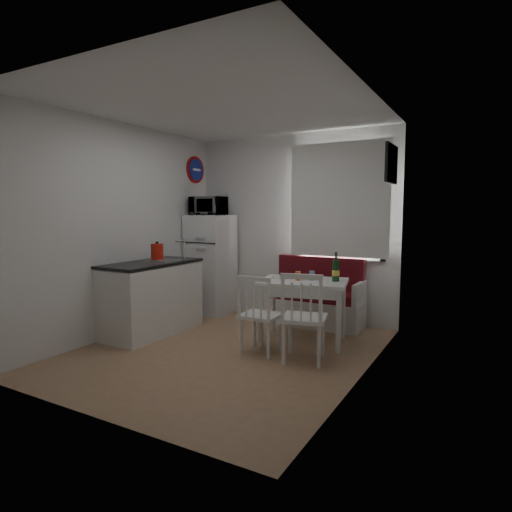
{
  "coord_description": "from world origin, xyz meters",
  "views": [
    {
      "loc": [
        2.51,
        -3.82,
        1.53
      ],
      "look_at": [
        0.1,
        0.5,
        1.01
      ],
      "focal_mm": 30.0,
      "sensor_mm": 36.0,
      "label": 1
    }
  ],
  "objects_px": {
    "dining_table": "(304,287)",
    "microwave": "(208,206)",
    "bench": "(316,303)",
    "kitchen_counter": "(152,297)",
    "chair_right": "(301,308)",
    "chair_left": "(257,306)",
    "fridge": "(211,264)",
    "wine_bottle": "(336,267)",
    "kettle": "(157,252)"
  },
  "relations": [
    {
      "from": "kitchen_counter",
      "to": "bench",
      "type": "xyz_separation_m",
      "value": [
        1.66,
        1.35,
        -0.15
      ]
    },
    {
      "from": "chair_right",
      "to": "kitchen_counter",
      "type": "bearing_deg",
      "value": 163.33
    },
    {
      "from": "microwave",
      "to": "kettle",
      "type": "distance_m",
      "value": 1.28
    },
    {
      "from": "bench",
      "to": "microwave",
      "type": "height_order",
      "value": "microwave"
    },
    {
      "from": "wine_bottle",
      "to": "bench",
      "type": "bearing_deg",
      "value": 125.87
    },
    {
      "from": "bench",
      "to": "dining_table",
      "type": "distance_m",
      "value": 0.89
    },
    {
      "from": "chair_right",
      "to": "kettle",
      "type": "relative_size",
      "value": 2.11
    },
    {
      "from": "kettle",
      "to": "dining_table",
      "type": "bearing_deg",
      "value": 15.78
    },
    {
      "from": "chair_left",
      "to": "microwave",
      "type": "bearing_deg",
      "value": 138.42
    },
    {
      "from": "kitchen_counter",
      "to": "dining_table",
      "type": "xyz_separation_m",
      "value": [
        1.81,
        0.55,
        0.2
      ]
    },
    {
      "from": "bench",
      "to": "chair_right",
      "type": "relative_size",
      "value": 2.45
    },
    {
      "from": "kitchen_counter",
      "to": "kettle",
      "type": "distance_m",
      "value": 0.57
    },
    {
      "from": "bench",
      "to": "kettle",
      "type": "xyz_separation_m",
      "value": [
        -1.61,
        -1.3,
        0.72
      ]
    },
    {
      "from": "chair_left",
      "to": "dining_table",
      "type": "bearing_deg",
      "value": 67.72
    },
    {
      "from": "chair_right",
      "to": "wine_bottle",
      "type": "height_order",
      "value": "wine_bottle"
    },
    {
      "from": "fridge",
      "to": "microwave",
      "type": "height_order",
      "value": "microwave"
    },
    {
      "from": "bench",
      "to": "chair_left",
      "type": "relative_size",
      "value": 2.76
    },
    {
      "from": "chair_left",
      "to": "fridge",
      "type": "height_order",
      "value": "fridge"
    },
    {
      "from": "chair_left",
      "to": "wine_bottle",
      "type": "bearing_deg",
      "value": 50.16
    },
    {
      "from": "wine_bottle",
      "to": "kitchen_counter",
      "type": "bearing_deg",
      "value": -163.23
    },
    {
      "from": "bench",
      "to": "microwave",
      "type": "distance_m",
      "value": 2.1
    },
    {
      "from": "kitchen_counter",
      "to": "chair_right",
      "type": "bearing_deg",
      "value": -3.13
    },
    {
      "from": "kitchen_counter",
      "to": "dining_table",
      "type": "distance_m",
      "value": 1.91
    },
    {
      "from": "dining_table",
      "to": "microwave",
      "type": "distance_m",
      "value": 2.13
    },
    {
      "from": "kettle",
      "to": "wine_bottle",
      "type": "relative_size",
      "value": 0.74
    },
    {
      "from": "chair_left",
      "to": "chair_right",
      "type": "distance_m",
      "value": 0.5
    },
    {
      "from": "microwave",
      "to": "wine_bottle",
      "type": "height_order",
      "value": "microwave"
    },
    {
      "from": "bench",
      "to": "fridge",
      "type": "relative_size",
      "value": 0.87
    },
    {
      "from": "kitchen_counter",
      "to": "fridge",
      "type": "height_order",
      "value": "fridge"
    },
    {
      "from": "chair_right",
      "to": "fridge",
      "type": "height_order",
      "value": "fridge"
    },
    {
      "from": "kitchen_counter",
      "to": "kettle",
      "type": "height_order",
      "value": "kitchen_counter"
    },
    {
      "from": "chair_right",
      "to": "fridge",
      "type": "distance_m",
      "value": 2.46
    },
    {
      "from": "microwave",
      "to": "fridge",
      "type": "bearing_deg",
      "value": 90.0
    },
    {
      "from": "chair_left",
      "to": "bench",
      "type": "bearing_deg",
      "value": 84.88
    },
    {
      "from": "kitchen_counter",
      "to": "fridge",
      "type": "relative_size",
      "value": 0.9
    },
    {
      "from": "microwave",
      "to": "wine_bottle",
      "type": "xyz_separation_m",
      "value": [
        2.14,
        -0.54,
        -0.7
      ]
    },
    {
      "from": "kitchen_counter",
      "to": "bench",
      "type": "distance_m",
      "value": 2.15
    },
    {
      "from": "kettle",
      "to": "wine_bottle",
      "type": "bearing_deg",
      "value": 15.8
    },
    {
      "from": "fridge",
      "to": "kettle",
      "type": "bearing_deg",
      "value": -88.56
    },
    {
      "from": "dining_table",
      "to": "kettle",
      "type": "height_order",
      "value": "kettle"
    },
    {
      "from": "bench",
      "to": "wine_bottle",
      "type": "relative_size",
      "value": 3.83
    },
    {
      "from": "bench",
      "to": "kitchen_counter",
      "type": "bearing_deg",
      "value": -140.75
    },
    {
      "from": "kitchen_counter",
      "to": "chair_left",
      "type": "height_order",
      "value": "kitchen_counter"
    },
    {
      "from": "chair_right",
      "to": "microwave",
      "type": "distance_m",
      "value": 2.64
    },
    {
      "from": "chair_left",
      "to": "wine_bottle",
      "type": "height_order",
      "value": "wine_bottle"
    },
    {
      "from": "kitchen_counter",
      "to": "kettle",
      "type": "relative_size",
      "value": 5.37
    },
    {
      "from": "bench",
      "to": "dining_table",
      "type": "bearing_deg",
      "value": -78.89
    },
    {
      "from": "chair_left",
      "to": "fridge",
      "type": "bearing_deg",
      "value": 137.36
    },
    {
      "from": "chair_right",
      "to": "fridge",
      "type": "bearing_deg",
      "value": 132.89
    },
    {
      "from": "kettle",
      "to": "kitchen_counter",
      "type": "bearing_deg",
      "value": -132.71
    }
  ]
}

